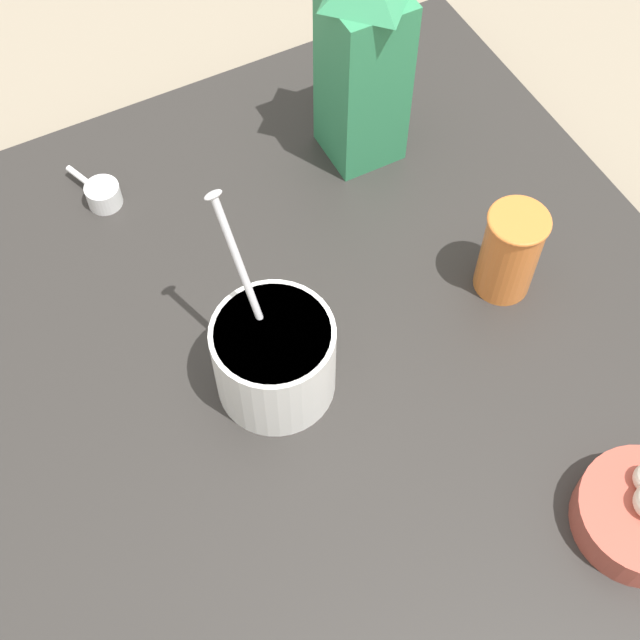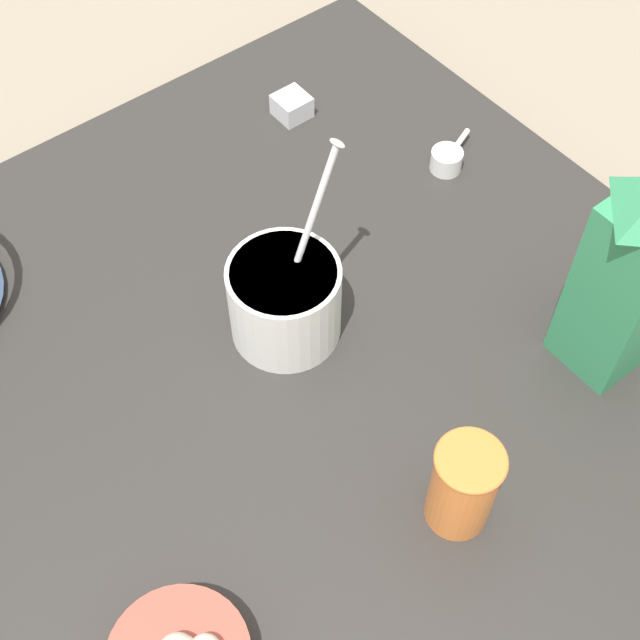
# 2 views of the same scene
# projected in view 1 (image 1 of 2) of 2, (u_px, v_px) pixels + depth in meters

# --- Properties ---
(ground_plane) EXTENTS (6.00, 6.00, 0.00)m
(ground_plane) POSITION_uv_depth(u_px,v_px,m) (299.00, 399.00, 1.03)
(ground_plane) COLOR gray
(countertop) EXTENTS (0.98, 0.98, 0.04)m
(countertop) POSITION_uv_depth(u_px,v_px,m) (299.00, 390.00, 1.01)
(countertop) COLOR #2D2B28
(countertop) RESTS_ON ground_plane
(milk_carton) EXTENTS (0.09, 0.09, 0.29)m
(milk_carton) POSITION_uv_depth(u_px,v_px,m) (364.00, 62.00, 1.06)
(milk_carton) COLOR #338C59
(milk_carton) RESTS_ON countertop
(yogurt_tub) EXTENTS (0.16, 0.13, 0.25)m
(yogurt_tub) POSITION_uv_depth(u_px,v_px,m) (274.00, 356.00, 0.94)
(yogurt_tub) COLOR white
(yogurt_tub) RESTS_ON countertop
(drinking_cup) EXTENTS (0.07, 0.07, 0.12)m
(drinking_cup) POSITION_uv_depth(u_px,v_px,m) (510.00, 251.00, 1.01)
(drinking_cup) COLOR orange
(drinking_cup) RESTS_ON countertop
(measuring_scoop) EXTENTS (0.09, 0.05, 0.03)m
(measuring_scoop) POSITION_uv_depth(u_px,v_px,m) (102.00, 194.00, 1.12)
(measuring_scoop) COLOR white
(measuring_scoop) RESTS_ON countertop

